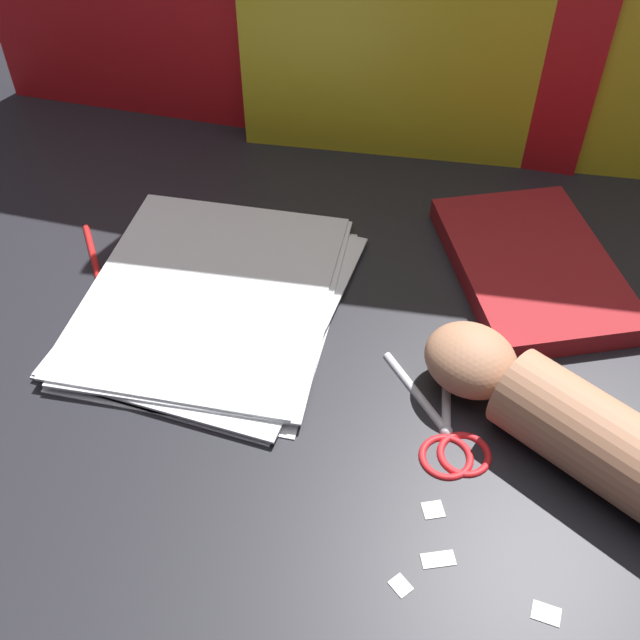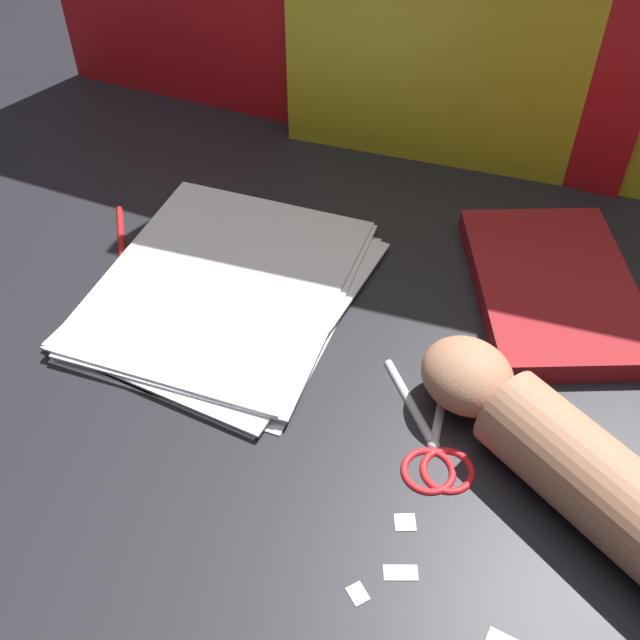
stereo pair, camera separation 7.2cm
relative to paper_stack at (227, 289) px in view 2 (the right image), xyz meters
The scene contains 9 objects.
ground_plane 0.14m from the paper_stack, 18.41° to the right, with size 6.00×6.00×0.00m, color black.
paper_stack is the anchor object (origin of this frame).
book_closed 0.36m from the paper_stack, 22.84° to the left, with size 0.26×0.30×0.03m.
scissors 0.29m from the paper_stack, 21.35° to the right, with size 0.13×0.16×0.01m.
hand_forearm 0.39m from the paper_stack, 14.51° to the right, with size 0.30×0.22×0.08m.
paper_scrap_near 0.33m from the paper_stack, 34.92° to the right, with size 0.02×0.02×0.00m.
paper_scrap_mid 0.37m from the paper_stack, 45.64° to the right, with size 0.02×0.02×0.00m.
paper_scrap_far 0.37m from the paper_stack, 39.56° to the right, with size 0.03×0.02×0.00m.
pen 0.16m from the paper_stack, behind, with size 0.09×0.12×0.01m.
Camera 2 is at (0.20, -0.47, 0.57)m, focal length 42.00 mm.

